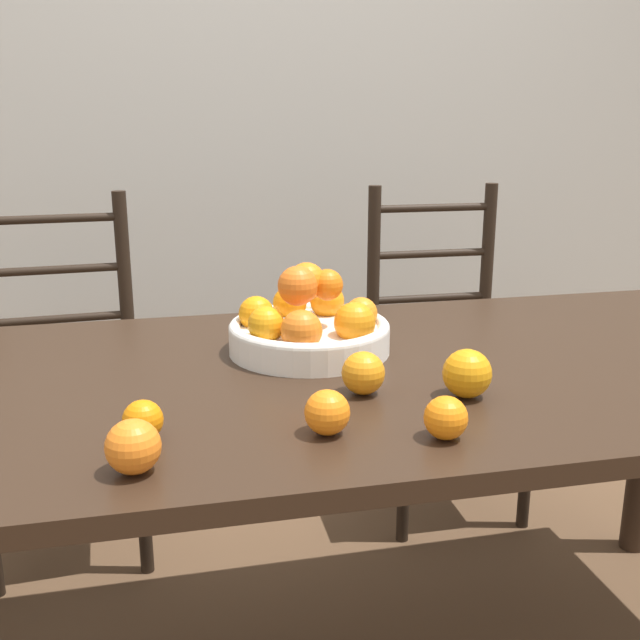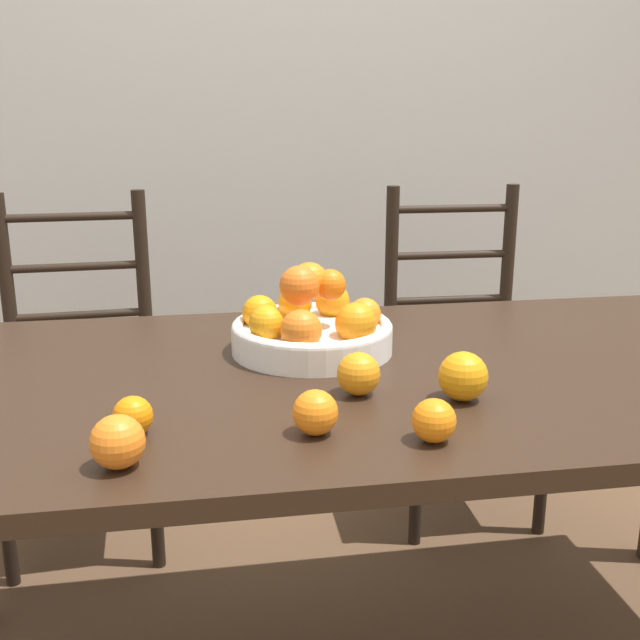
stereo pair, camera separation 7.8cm
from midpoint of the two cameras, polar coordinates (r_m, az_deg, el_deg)
wall_back at (r=2.83m, az=-2.13°, el=17.39°), size 8.00×0.06×2.60m
dining_table at (r=1.45m, az=5.94°, el=-6.83°), size 1.95×0.90×0.74m
fruit_bowl at (r=1.49m, az=0.86°, el=-0.45°), size 0.32×0.32×0.18m
orange_loose_0 at (r=1.28m, az=12.57°, el=-4.23°), size 0.08×0.08×0.08m
orange_loose_1 at (r=1.27m, az=4.70°, el=-4.13°), size 0.07×0.07×0.07m
orange_loose_2 at (r=1.12m, az=1.64°, el=-7.08°), size 0.07×0.07×0.07m
orange_loose_3 at (r=1.12m, az=10.86°, el=-7.54°), size 0.07×0.07×0.07m
orange_loose_4 at (r=1.14m, az=-12.19°, el=-7.18°), size 0.06×0.06×0.06m
orange_loose_5 at (r=1.04m, az=-13.11°, el=-9.05°), size 0.07×0.07×0.07m
chair_left at (r=2.21m, az=-16.89°, el=-4.29°), size 0.44×0.42×0.99m
chair_right at (r=2.34m, az=11.58°, el=-2.83°), size 0.43×0.41×0.99m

